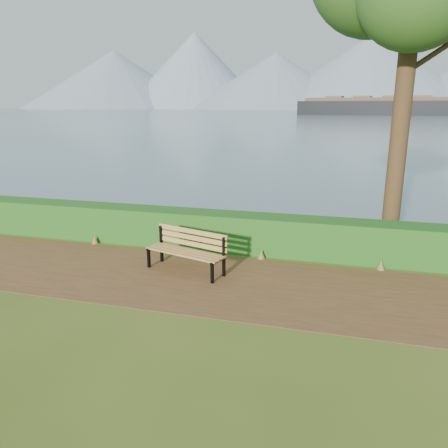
% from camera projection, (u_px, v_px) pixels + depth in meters
% --- Properties ---
extents(ground, '(140.00, 140.00, 0.00)m').
position_uv_depth(ground, '(173.00, 283.00, 9.69)').
color(ground, '#3F5518').
rests_on(ground, ground).
extents(path, '(40.00, 3.40, 0.01)m').
position_uv_depth(path, '(178.00, 278.00, 9.97)').
color(path, '#52341C').
rests_on(path, ground).
extents(hedge, '(32.00, 0.85, 1.00)m').
position_uv_depth(hedge, '(208.00, 230.00, 11.98)').
color(hedge, '#154914').
rests_on(hedge, ground).
extents(water, '(700.00, 510.00, 0.00)m').
position_uv_depth(water, '(341.00, 112.00, 251.55)').
color(water, '#486073').
rests_on(water, ground).
extents(mountains, '(585.00, 190.00, 70.00)m').
position_uv_depth(mountains, '(335.00, 77.00, 382.44)').
color(mountains, gray).
rests_on(mountains, ground).
extents(bench, '(2.05, 1.12, 0.99)m').
position_uv_depth(bench, '(188.00, 248.00, 10.26)').
color(bench, black).
rests_on(bench, ground).
extents(cargo_ship, '(73.29, 21.70, 21.98)m').
position_uv_depth(cargo_ship, '(406.00, 106.00, 158.16)').
color(cargo_ship, black).
rests_on(cargo_ship, ground).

